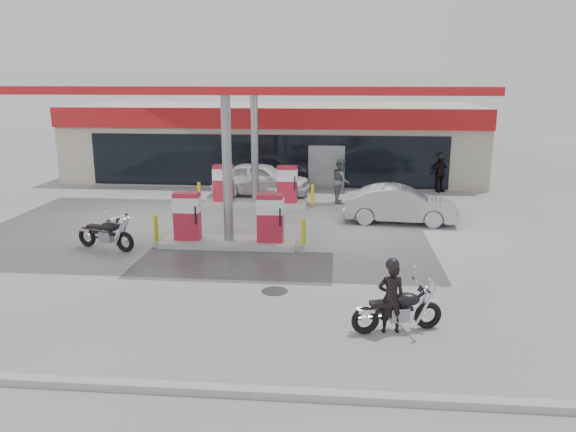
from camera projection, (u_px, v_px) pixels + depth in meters
name	position (u px, v px, depth m)	size (l,w,h in m)	color
ground	(216.00, 264.00, 16.92)	(90.00, 90.00, 0.00)	gray
wet_patch	(233.00, 265.00, 16.88)	(6.00, 3.00, 0.00)	#4C4C4F
drain_cover	(275.00, 291.00, 14.81)	(0.70, 0.70, 0.01)	#38383A
kerb	(133.00, 386.00, 10.14)	(28.00, 0.25, 0.15)	gray
store_building	(276.00, 140.00, 31.83)	(22.00, 8.22, 4.00)	#AA9F8E
canopy	(241.00, 83.00, 20.48)	(16.00, 10.02, 5.51)	silver
pump_island_near	(229.00, 225.00, 18.68)	(5.14, 1.30, 1.78)	#9E9E99
pump_island_far	(255.00, 190.00, 24.48)	(5.14, 1.30, 1.78)	#9E9E99
main_motorcycle	(399.00, 311.00, 12.40)	(2.06, 0.89, 1.08)	black
biker_main	(391.00, 297.00, 12.28)	(0.59, 0.39, 1.62)	black
parked_motorcycle	(106.00, 234.00, 18.29)	(2.18, 1.09, 1.15)	black
sedan_white	(261.00, 179.00, 26.59)	(1.86, 4.62, 1.57)	silver
attendant	(341.00, 181.00, 25.05)	(0.96, 0.75, 1.98)	#57585C
hatchback_silver	(400.00, 205.00, 21.63)	(1.51, 4.33, 1.43)	#A0A4A8
parked_car_left	(190.00, 169.00, 30.71)	(1.59, 3.92, 1.14)	#A1A2A8
biker_walking	(440.00, 174.00, 27.35)	(1.06, 0.44, 1.81)	black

